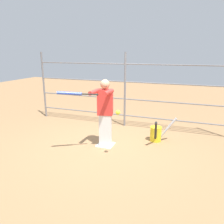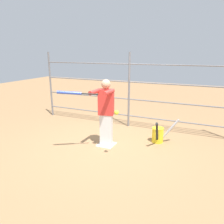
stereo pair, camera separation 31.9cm
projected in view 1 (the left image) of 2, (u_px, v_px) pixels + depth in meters
The scene contains 7 objects.
ground_plane at pixel (106, 145), 5.50m from camera, with size 24.00×24.00×0.00m, color #9E754C.
home_plate at pixel (106, 145), 5.50m from camera, with size 0.40×0.40×0.02m.
fence_backstop at pixel (125, 90), 6.64m from camera, with size 6.01×0.06×2.27m.
batter at pixel (105, 111), 5.25m from camera, with size 0.42×0.62×1.65m.
baseball_bat_swinging at pixel (73, 94), 4.61m from camera, with size 0.76×0.52×0.13m.
softball_in_flight at pixel (118, 112), 4.49m from camera, with size 0.10×0.10×0.10m.
bat_bucket at pixel (156, 133), 5.68m from camera, with size 0.66×0.71×0.70m.
Camera 1 is at (-1.93, 4.70, 2.27)m, focal length 35.00 mm.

